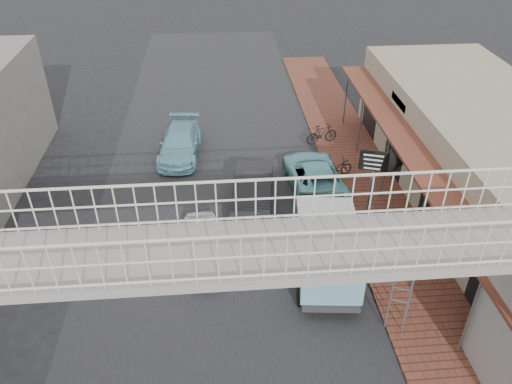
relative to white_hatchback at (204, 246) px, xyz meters
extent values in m
plane|color=black|center=(0.59, -1.70, -0.61)|extent=(120.00, 120.00, 0.00)
cube|color=black|center=(0.59, -1.70, -0.60)|extent=(10.00, 60.00, 0.01)
cube|color=brown|center=(7.09, 1.30, -0.56)|extent=(3.00, 40.00, 0.10)
cube|color=gray|center=(11.59, 2.30, 1.39)|extent=(6.00, 18.00, 4.00)
cube|color=brown|center=(8.29, 2.30, 2.29)|extent=(1.80, 18.00, 0.12)
cube|color=silver|center=(8.64, 5.80, 2.69)|extent=(0.08, 2.60, 0.90)
cube|color=#B21914|center=(8.64, -0.70, 2.69)|extent=(0.08, 2.20, 0.80)
cube|color=gray|center=(0.59, -5.70, 4.51)|extent=(14.00, 2.00, 0.24)
cube|color=beige|center=(0.59, -4.75, 5.18)|extent=(14.00, 0.08, 1.10)
cube|color=beige|center=(0.59, -6.65, 5.18)|extent=(14.00, 0.08, 1.10)
imported|color=white|center=(0.00, 0.00, 0.00)|extent=(1.74, 3.69, 1.22)
imported|color=black|center=(2.00, 3.04, 0.12)|extent=(2.15, 4.63, 1.47)
imported|color=#6BB4B9|center=(4.79, 4.31, 0.04)|extent=(2.46, 4.81, 1.30)
imported|color=#6CA7BB|center=(-1.16, 7.83, 0.03)|extent=(2.16, 4.57, 1.29)
cylinder|color=black|center=(3.46, 0.60, -0.21)|extent=(0.35, 0.82, 0.79)
cylinder|color=black|center=(5.22, 0.41, -0.21)|extent=(0.35, 0.82, 0.79)
cylinder|color=black|center=(3.14, -2.45, -0.21)|extent=(0.35, 0.82, 0.79)
cylinder|color=black|center=(4.90, -2.63, -0.21)|extent=(0.35, 0.82, 0.79)
cube|color=#75B4CB|center=(4.15, -1.35, 0.73)|extent=(2.30, 3.81, 1.53)
cube|color=#75B4CB|center=(4.37, 0.73, 0.47)|extent=(1.93, 1.21, 1.02)
cube|color=black|center=(4.15, -1.35, 1.15)|extent=(2.27, 3.14, 0.57)
cube|color=silver|center=(4.15, -1.35, 1.52)|extent=(2.32, 3.81, 0.07)
imported|color=black|center=(5.89, 5.00, -0.07)|extent=(1.76, 1.11, 0.88)
imported|color=black|center=(5.89, 8.24, 0.00)|extent=(1.74, 0.92, 1.01)
cylinder|color=#59595B|center=(5.76, -3.24, 0.59)|extent=(0.04, 0.04, 2.20)
cylinder|color=#59595B|center=(6.24, -3.46, 0.59)|extent=(0.04, 0.04, 2.20)
cylinder|color=#59595B|center=(5.54, -3.72, 0.59)|extent=(0.04, 0.04, 2.20)
cylinder|color=#59595B|center=(6.02, -3.94, 0.59)|extent=(0.04, 0.04, 2.20)
cylinder|color=silver|center=(5.89, -3.59, 2.06)|extent=(0.75, 0.53, 0.71)
cylinder|color=beige|center=(5.84, -3.71, 2.06)|extent=(0.58, 0.28, 0.63)
cylinder|color=beige|center=(5.95, -3.47, 2.06)|extent=(0.58, 0.28, 0.63)
cylinder|color=#59595B|center=(6.63, 2.29, 0.88)|extent=(0.10, 0.10, 2.77)
cube|color=black|center=(6.62, 2.26, 1.88)|extent=(1.11, 0.41, 0.86)
cone|color=black|center=(7.39, 2.01, 1.88)|extent=(0.87, 1.18, 1.05)
cube|color=white|center=(6.56, 2.25, 1.83)|extent=(0.73, 0.25, 0.57)
camera|label=1|loc=(0.71, -13.80, 11.51)|focal=35.00mm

